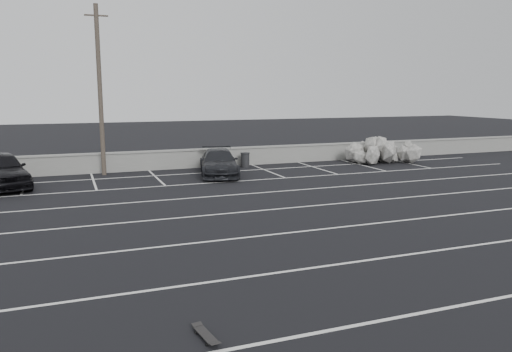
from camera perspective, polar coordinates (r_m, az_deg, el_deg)
name	(u,v)px	position (r m, az deg, el deg)	size (l,w,h in m)	color
ground	(287,233)	(15.26, 3.57, -6.53)	(120.00, 120.00, 0.00)	black
seawall	(184,159)	(28.25, -8.23, 1.99)	(50.00, 0.45, 1.06)	gray
stall_lines	(238,203)	(19.21, -2.10, -3.14)	(36.00, 20.05, 0.01)	silver
car_left	(0,170)	(24.91, -27.22, 0.63)	(1.92, 4.78, 1.63)	black
car_right	(219,163)	(25.60, -4.26, 1.54)	(1.86, 4.57, 1.33)	black
utility_pole	(100,90)	(26.60, -17.40, 9.31)	(1.13, 0.23, 8.50)	#4C4238
trash_bin	(245,160)	(28.44, -1.25, 1.87)	(0.55, 0.55, 0.82)	black
riprap_pile	(378,153)	(31.42, 13.80, 2.51)	(4.30, 3.65, 1.40)	#A7A39C
skateboard	(206,335)	(9.11, -5.77, -17.64)	(0.29, 0.75, 0.09)	black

